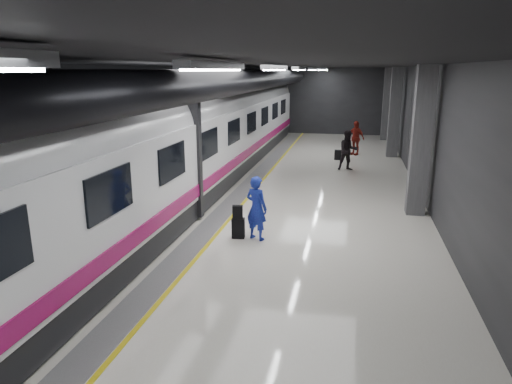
# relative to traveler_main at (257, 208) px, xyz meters

# --- Properties ---
(ground) EXTENTS (40.00, 40.00, 0.00)m
(ground) POSITION_rel_traveler_main_xyz_m (-0.18, 1.24, -0.86)
(ground) COLOR silver
(ground) RESTS_ON ground
(platform_hall) EXTENTS (10.02, 40.02, 4.51)m
(platform_hall) POSITION_rel_traveler_main_xyz_m (-0.47, 2.19, 2.68)
(platform_hall) COLOR black
(platform_hall) RESTS_ON ground
(train) EXTENTS (3.05, 38.00, 4.05)m
(train) POSITION_rel_traveler_main_xyz_m (-3.43, 1.24, 1.21)
(train) COLOR black
(train) RESTS_ON ground
(traveler_main) EXTENTS (0.74, 0.63, 1.71)m
(traveler_main) POSITION_rel_traveler_main_xyz_m (0.00, 0.00, 0.00)
(traveler_main) COLOR blue
(traveler_main) RESTS_ON ground
(suitcase_main) EXTENTS (0.35, 0.24, 0.55)m
(suitcase_main) POSITION_rel_traveler_main_xyz_m (-0.49, -0.02, -0.58)
(suitcase_main) COLOR black
(suitcase_main) RESTS_ON ground
(shoulder_bag) EXTENTS (0.30, 0.20, 0.36)m
(shoulder_bag) POSITION_rel_traveler_main_xyz_m (-0.50, -0.05, -0.13)
(shoulder_bag) COLOR black
(shoulder_bag) RESTS_ON suitcase_main
(traveler_far_a) EXTENTS (1.02, 0.89, 1.79)m
(traveler_far_a) POSITION_rel_traveler_main_xyz_m (2.18, 9.30, 0.04)
(traveler_far_a) COLOR black
(traveler_far_a) RESTS_ON ground
(traveler_far_b) EXTENTS (1.10, 0.95, 1.78)m
(traveler_far_b) POSITION_rel_traveler_main_xyz_m (2.50, 13.30, 0.03)
(traveler_far_b) COLOR maroon
(traveler_far_b) RESTS_ON ground
(suitcase_far) EXTENTS (0.34, 0.22, 0.49)m
(suitcase_far) POSITION_rel_traveler_main_xyz_m (1.68, 11.67, -0.61)
(suitcase_far) COLOR black
(suitcase_far) RESTS_ON ground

